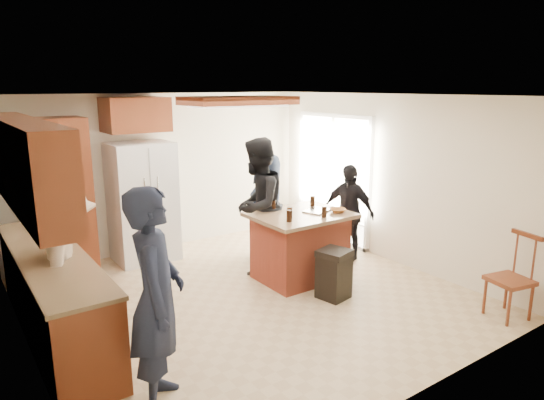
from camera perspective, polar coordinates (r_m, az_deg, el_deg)
room_shell at (r=9.99m, az=13.61°, el=2.87°), size 8.00×5.20×5.00m
person_front_left at (r=4.10m, az=-13.43°, el=-11.25°), size 0.75×0.83×1.87m
person_behind_left at (r=6.81m, az=-1.68°, el=-0.73°), size 1.10×1.01×1.92m
person_behind_right at (r=7.39m, az=-0.60°, el=-0.74°), size 0.94×0.93×1.64m
person_side_right at (r=7.46m, az=8.94°, el=-1.41°), size 0.66×0.95×1.47m
person_counter at (r=5.44m, az=-22.72°, el=-7.03°), size 0.77×1.15×1.63m
left_cabinetry at (r=5.53m, az=-25.23°, el=-5.45°), size 0.64×3.00×2.30m
back_wall_units at (r=7.32m, az=-21.15°, el=2.72°), size 1.80×0.60×2.45m
refrigerator at (r=7.56m, az=-14.96°, el=-0.23°), size 0.90×0.76×1.80m
kitchen_island at (r=6.69m, az=3.31°, el=-5.34°), size 1.28×1.03×0.93m
island_items at (r=6.57m, az=5.06°, el=-1.17°), size 1.00×0.75×0.15m
trash_bin at (r=6.18m, az=7.29°, el=-8.60°), size 0.44×0.44×0.63m
spindle_chair at (r=6.23m, az=26.32°, el=-8.42°), size 0.50×0.50×0.99m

